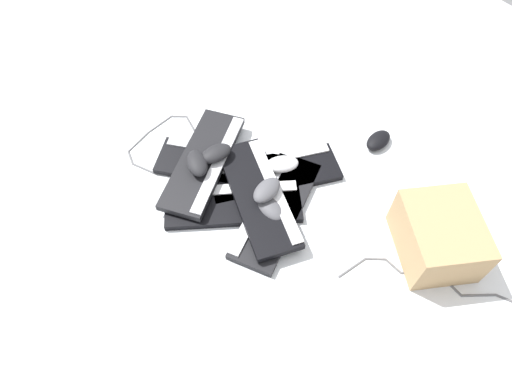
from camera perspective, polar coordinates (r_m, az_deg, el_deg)
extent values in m
plane|color=silver|center=(1.52, -0.92, -0.63)|extent=(3.20, 3.20, 0.00)
cube|color=black|center=(1.55, 2.35, 2.25)|extent=(0.46, 0.32, 0.02)
cube|color=silver|center=(1.58, 1.80, 4.17)|extent=(0.40, 0.20, 0.01)
cube|color=black|center=(1.58, -4.33, 3.36)|extent=(0.39, 0.44, 0.02)
cube|color=#B2B5BA|center=(1.60, -3.85, 5.25)|extent=(0.29, 0.35, 0.01)
cube|color=black|center=(1.48, -2.77, -1.73)|extent=(0.45, 0.37, 0.02)
cube|color=silver|center=(1.50, -2.88, 0.38)|extent=(0.36, 0.27, 0.01)
cube|color=black|center=(1.48, 2.56, -2.22)|extent=(0.46, 0.33, 0.02)
cube|color=silver|center=(1.47, 0.56, -1.15)|extent=(0.39, 0.22, 0.01)
cube|color=black|center=(1.56, -6.62, 3.83)|extent=(0.45, 0.37, 0.02)
cube|color=silver|center=(1.53, -4.71, 3.68)|extent=(0.37, 0.26, 0.01)
cube|color=black|center=(1.47, 0.24, -0.47)|extent=(0.29, 0.46, 0.02)
cube|color=silver|center=(1.47, 2.32, 0.44)|extent=(0.18, 0.41, 0.01)
ellipsoid|color=#4C4C51|center=(1.44, 1.36, 0.23)|extent=(0.12, 0.09, 0.04)
ellipsoid|color=#4C4C51|center=(1.43, 1.80, -2.02)|extent=(0.07, 0.11, 0.04)
ellipsoid|color=silver|center=(1.54, 3.30, 3.50)|extent=(0.13, 0.11, 0.04)
ellipsoid|color=black|center=(1.69, 15.05, 6.24)|extent=(0.12, 0.08, 0.04)
ellipsoid|color=black|center=(1.53, -5.02, 4.83)|extent=(0.12, 0.08, 0.04)
ellipsoid|color=#B7B7BC|center=(1.56, 18.08, -1.01)|extent=(0.13, 0.11, 0.04)
ellipsoid|color=black|center=(1.51, -7.37, 3.59)|extent=(0.10, 0.13, 0.04)
cylinder|color=#59595B|center=(1.42, 12.00, -9.18)|extent=(0.10, 0.02, 0.01)
cylinder|color=#59595B|center=(1.45, 14.74, -8.06)|extent=(0.05, 0.05, 0.01)
cylinder|color=#59595B|center=(1.45, 16.83, -8.82)|extent=(0.01, 0.06, 0.01)
cylinder|color=#59595B|center=(1.47, 19.60, -9.24)|extent=(0.09, 0.06, 0.01)
cylinder|color=#59595B|center=(1.48, 22.86, -10.28)|extent=(0.01, 0.10, 0.01)
cylinder|color=#59595B|center=(1.50, 26.11, -11.47)|extent=(0.08, 0.07, 0.01)
sphere|color=#59595B|center=(1.40, 10.40, -10.32)|extent=(0.01, 0.01, 0.01)
sphere|color=#59595B|center=(1.44, 13.54, -8.07)|extent=(0.01, 0.01, 0.01)
sphere|color=#59595B|center=(1.45, 15.93, -8.05)|extent=(0.01, 0.01, 0.01)
sphere|color=#59595B|center=(1.45, 17.73, -9.60)|extent=(0.01, 0.01, 0.01)
sphere|color=#59595B|center=(1.49, 21.40, -8.88)|extent=(0.01, 0.01, 0.01)
sphere|color=#59595B|center=(1.48, 24.33, -11.67)|extent=(0.01, 0.01, 0.01)
sphere|color=#59595B|center=(1.52, 27.83, -11.26)|extent=(0.01, 0.01, 0.01)
cylinder|color=#59595B|center=(1.73, -8.12, 8.39)|extent=(0.03, 0.09, 0.01)
cylinder|color=#59595B|center=(1.76, -9.63, 9.35)|extent=(0.05, 0.04, 0.01)
cylinder|color=#59595B|center=(1.75, -11.92, 8.35)|extent=(0.11, 0.02, 0.01)
cylinder|color=#59595B|center=(1.71, -14.47, 6.16)|extent=(0.11, 0.04, 0.01)
cylinder|color=#59595B|center=(1.67, -15.43, 4.22)|extent=(0.02, 0.06, 0.01)
cylinder|color=#59595B|center=(1.62, -13.70, 2.84)|extent=(0.05, 0.10, 0.01)
cylinder|color=#59595B|center=(1.59, -10.57, 2.11)|extent=(0.07, 0.07, 0.01)
cylinder|color=#59595B|center=(1.56, -8.51, 1.26)|extent=(0.02, 0.06, 0.01)
sphere|color=#59595B|center=(1.70, -7.54, 7.38)|extent=(0.01, 0.01, 0.01)
sphere|color=#59595B|center=(1.76, -8.68, 9.36)|extent=(0.01, 0.01, 0.01)
sphere|color=#59595B|center=(1.77, -10.57, 9.33)|extent=(0.01, 0.01, 0.01)
sphere|color=#59595B|center=(1.73, -13.29, 7.34)|extent=(0.01, 0.01, 0.01)
sphere|color=#59595B|center=(1.69, -15.68, 4.96)|extent=(0.01, 0.01, 0.01)
sphere|color=#59595B|center=(1.65, -15.16, 3.47)|extent=(0.01, 0.01, 0.01)
sphere|color=#59595B|center=(1.60, -12.19, 2.19)|extent=(0.01, 0.01, 0.01)
sphere|color=#59595B|center=(1.58, -8.93, 2.03)|extent=(0.01, 0.01, 0.01)
sphere|color=#59595B|center=(1.54, -8.08, 0.46)|extent=(0.01, 0.01, 0.01)
cube|color=tan|center=(1.45, 21.85, -5.15)|extent=(0.31, 0.32, 0.16)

